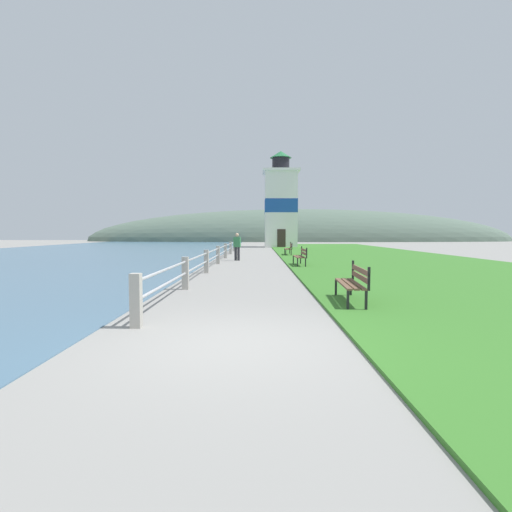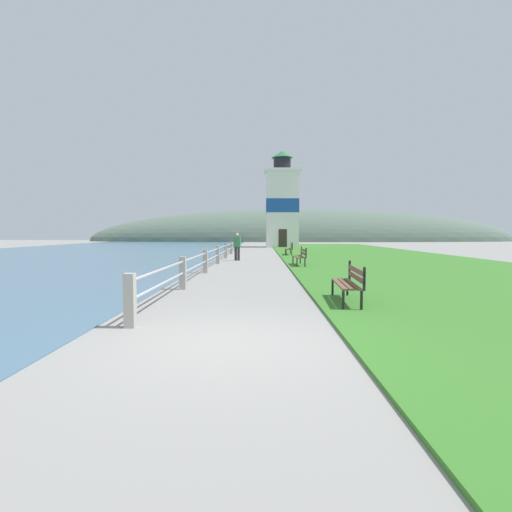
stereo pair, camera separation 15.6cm
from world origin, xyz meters
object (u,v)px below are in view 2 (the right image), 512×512
park_bench_near (350,281)px  person_strolling (237,246)px  park_bench_far (290,248)px  lighthouse (282,205)px  park_bench_midway (301,255)px

park_bench_near → person_strolling: (-3.43, 14.22, 0.33)m
park_bench_near → park_bench_far: bearing=-86.5°
park_bench_far → lighthouse: 17.03m
park_bench_midway → lighthouse: bearing=-91.9°
lighthouse → person_strolling: lighthouse is taller
park_bench_midway → lighthouse: (0.41, 25.61, 4.19)m
park_bench_far → lighthouse: (0.29, 16.50, 4.19)m
park_bench_midway → lighthouse: lighthouse is taller
park_bench_far → person_strolling: 6.17m
park_bench_near → park_bench_far: same height
park_bench_near → person_strolling: person_strolling is taller
park_bench_near → lighthouse: 36.09m
lighthouse → park_bench_midway: bearing=-90.9°
park_bench_near → park_bench_far: 19.34m
park_bench_near → park_bench_far: (0.01, 19.34, 0.00)m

